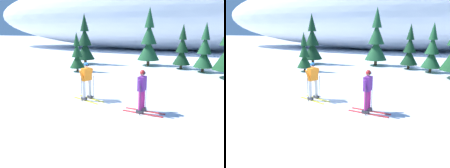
% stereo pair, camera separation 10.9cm
% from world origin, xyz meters
% --- Properties ---
extents(ground_plane, '(120.00, 120.00, 0.00)m').
position_xyz_m(ground_plane, '(0.00, 0.00, 0.00)').
color(ground_plane, white).
extents(skier_purple_jacket, '(1.69, 0.79, 1.71)m').
position_xyz_m(skier_purple_jacket, '(2.11, 0.05, 0.89)').
color(skier_purple_jacket, red).
rests_on(skier_purple_jacket, ground).
extents(skier_orange_jacket, '(1.61, 1.06, 1.75)m').
position_xyz_m(skier_orange_jacket, '(-0.58, 0.91, 0.93)').
color(skier_orange_jacket, gold).
rests_on(skier_orange_jacket, ground).
extents(pine_tree_far_left, '(1.70, 1.70, 4.40)m').
position_xyz_m(pine_tree_far_left, '(-4.78, 10.35, 1.84)').
color(pine_tree_far_left, '#47301E').
rests_on(pine_tree_far_left, ground).
extents(pine_tree_left, '(1.12, 1.12, 2.90)m').
position_xyz_m(pine_tree_left, '(-3.97, 7.00, 1.21)').
color(pine_tree_left, '#47301E').
rests_on(pine_tree_left, ground).
extents(pine_tree_center_left, '(1.88, 1.88, 4.87)m').
position_xyz_m(pine_tree_center_left, '(0.71, 11.29, 2.04)').
color(pine_tree_center_left, '#47301E').
rests_on(pine_tree_center_left, ground).
extents(pine_tree_center, '(1.36, 1.36, 3.51)m').
position_xyz_m(pine_tree_center, '(3.47, 10.40, 1.47)').
color(pine_tree_center, '#47301E').
rests_on(pine_tree_center, ground).
extents(pine_tree_center_right, '(1.40, 1.40, 3.62)m').
position_xyz_m(pine_tree_center_right, '(5.03, 9.45, 1.51)').
color(pine_tree_center_right, '#47301E').
rests_on(pine_tree_center_right, ground).
extents(snow_ridge_background, '(51.75, 15.09, 9.82)m').
position_xyz_m(snow_ridge_background, '(-0.11, 25.57, 4.91)').
color(snow_ridge_background, white).
rests_on(snow_ridge_background, ground).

